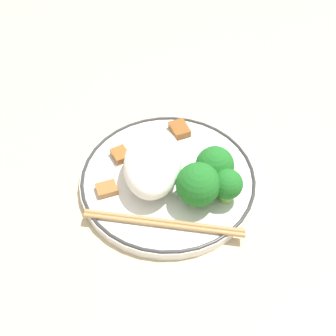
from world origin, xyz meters
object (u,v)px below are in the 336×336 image
chopsticks (162,223)px  broccoli_back_center (227,185)px  broccoli_back_left (198,185)px  broccoli_back_right (215,164)px  plate (168,180)px

chopsticks → broccoli_back_center: bearing=120.2°
broccoli_back_left → chopsticks: (0.04, -0.04, -0.03)m
broccoli_back_center → broccoli_back_right: (-0.03, -0.02, 0.00)m
plate → broccoli_back_center: (0.03, 0.08, 0.03)m
broccoli_back_center → chopsticks: (0.05, -0.08, -0.03)m
plate → broccoli_back_left: broccoli_back_left is taller
broccoli_back_right → chopsticks: (0.08, -0.06, -0.03)m
broccoli_back_left → broccoli_back_right: size_ratio=1.11×
broccoli_back_center → broccoli_back_right: size_ratio=0.89×
broccoli_back_left → plate: bearing=-131.8°
broccoli_back_left → broccoli_back_center: bearing=99.7°
broccoli_back_left → chopsticks: bearing=-46.9°
broccoli_back_right → broccoli_back_left: bearing=-28.1°
chopsticks → broccoli_back_left: bearing=133.1°
plate → broccoli_back_right: 0.07m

